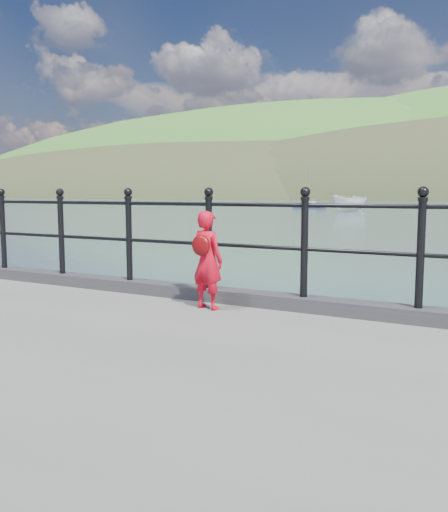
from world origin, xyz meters
The scene contains 6 objects.
ground centered at (0.00, 0.00, 0.00)m, with size 600.00×600.00×0.00m, color #2D4251.
kerb centered at (0.00, -0.15, 1.07)m, with size 60.00×0.30×0.15m, color #28282B.
railing centered at (0.00, -0.15, 1.82)m, with size 18.11×0.11×1.20m.
child centered at (0.83, -0.59, 1.55)m, with size 0.43×0.34×1.09m.
launch_white centered at (-14.43, 58.93, 1.02)m, with size 1.99×5.28×2.04m, color white.
sailboat_left centered at (-24.79, 73.54, 0.34)m, with size 5.36×2.80×7.43m.
Camera 1 is at (3.85, -5.68, 2.28)m, focal length 38.00 mm.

